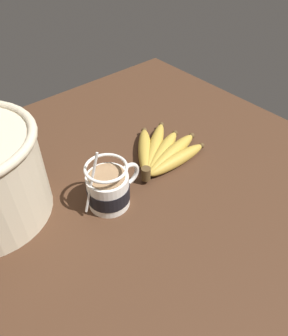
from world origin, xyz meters
TOP-DOWN VIEW (x-y plane):
  - table at (0.00, 0.00)cm, footprint 90.47×90.47cm
  - coffee_mug at (-8.75, -0.51)cm, footprint 13.43×8.43cm
  - banana_bunch at (8.77, 2.93)cm, footprint 19.87×16.07cm

SIDE VIEW (x-z plane):
  - table at x=0.00cm, z-range 0.00..3.70cm
  - banana_bunch at x=8.77cm, z-range 3.26..7.32cm
  - coffee_mug at x=-8.75cm, z-range 0.69..14.64cm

